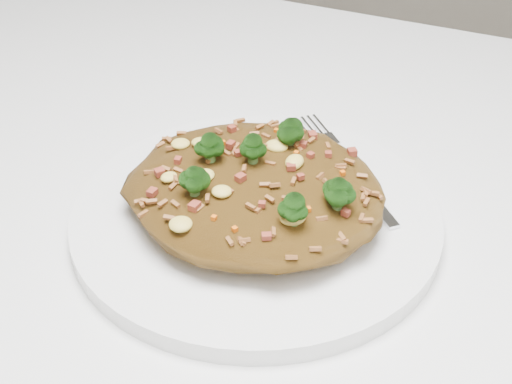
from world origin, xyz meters
TOP-DOWN VIEW (x-y plane):
  - dining_table at (0.00, 0.00)m, footprint 1.20×0.80m
  - plate at (-0.00, -0.01)m, footprint 0.27×0.27m
  - fried_rice at (-0.00, -0.01)m, footprint 0.19×0.17m
  - fork at (0.04, 0.06)m, footprint 0.12×0.13m

SIDE VIEW (x-z plane):
  - dining_table at x=0.00m, z-range 0.28..1.03m
  - plate at x=0.00m, z-range 0.75..0.76m
  - fork at x=0.04m, z-range 0.76..0.77m
  - fried_rice at x=0.00m, z-range 0.76..0.82m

